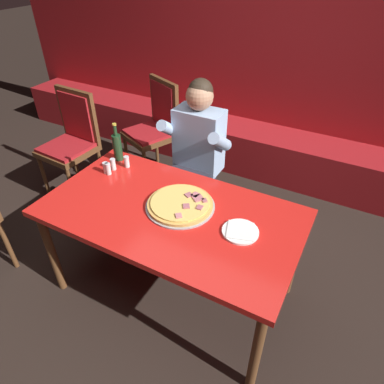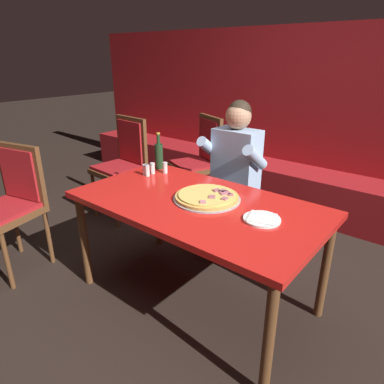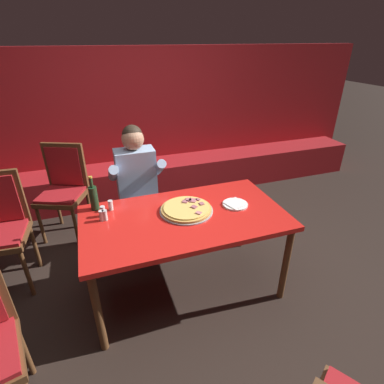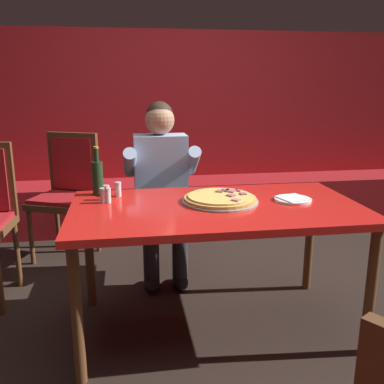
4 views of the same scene
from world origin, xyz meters
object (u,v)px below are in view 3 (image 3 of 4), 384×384
at_px(plate_white_paper, 235,204).
at_px(shaker_oregano, 111,206).
at_px(main_dining_table, 185,223).
at_px(beer_bottle, 94,197).
at_px(pizza, 186,209).
at_px(dining_chair_far_left, 64,185).
at_px(shaker_red_pepper_flakes, 103,212).
at_px(shaker_parmesan, 102,216).
at_px(shaker_black_pepper, 105,216).
at_px(diner_seated_blue_shirt, 138,185).

distance_m(plate_white_paper, shaker_oregano, 1.02).
height_order(main_dining_table, beer_bottle, beer_bottle).
height_order(pizza, shaker_oregano, shaker_oregano).
xyz_separation_m(pizza, dining_chair_far_left, (-1.00, 1.22, -0.19)).
bearing_deg(main_dining_table, pizza, 60.44).
relative_size(pizza, dining_chair_far_left, 0.43).
relative_size(beer_bottle, dining_chair_far_left, 0.29).
bearing_deg(shaker_red_pepper_flakes, main_dining_table, -18.83).
bearing_deg(plate_white_paper, shaker_red_pepper_flakes, 170.09).
height_order(shaker_red_pepper_flakes, shaker_parmesan, same).
distance_m(shaker_oregano, shaker_black_pepper, 0.15).
xyz_separation_m(main_dining_table, shaker_red_pepper_flakes, (-0.60, 0.21, 0.11)).
bearing_deg(plate_white_paper, shaker_black_pepper, 173.50).
bearing_deg(dining_chair_far_left, beer_bottle, -72.07).
distance_m(main_dining_table, dining_chair_far_left, 1.60).
distance_m(main_dining_table, diner_seated_blue_shirt, 0.79).
xyz_separation_m(pizza, shaker_black_pepper, (-0.63, 0.08, 0.02)).
distance_m(pizza, plate_white_paper, 0.42).
bearing_deg(beer_bottle, shaker_oregano, -25.28).
relative_size(shaker_black_pepper, diner_seated_blue_shirt, 0.07).
bearing_deg(main_dining_table, beer_bottle, 152.95).
bearing_deg(shaker_red_pepper_flakes, shaker_black_pepper, -81.80).
bearing_deg(diner_seated_blue_shirt, pizza, -68.36).
distance_m(pizza, beer_bottle, 0.75).
relative_size(shaker_red_pepper_flakes, shaker_oregano, 1.00).
bearing_deg(shaker_oregano, shaker_parmesan, -120.33).
bearing_deg(main_dining_table, shaker_black_pepper, 166.70).
height_order(shaker_oregano, shaker_black_pepper, same).
bearing_deg(shaker_oregano, beer_bottle, 154.72).
height_order(beer_bottle, shaker_red_pepper_flakes, beer_bottle).
xyz_separation_m(plate_white_paper, shaker_red_pepper_flakes, (-1.05, 0.18, 0.03)).
xyz_separation_m(plate_white_paper, shaker_oregano, (-0.99, 0.26, 0.03)).
bearing_deg(shaker_parmesan, diner_seated_blue_shirt, 58.10).
distance_m(shaker_black_pepper, diner_seated_blue_shirt, 0.71).
xyz_separation_m(plate_white_paper, dining_chair_far_left, (-1.41, 1.26, -0.18)).
bearing_deg(shaker_black_pepper, main_dining_table, -13.30).
height_order(main_dining_table, shaker_oregano, shaker_oregano).
xyz_separation_m(main_dining_table, diner_seated_blue_shirt, (-0.24, 0.75, 0.03)).
relative_size(pizza, shaker_oregano, 5.01).
xyz_separation_m(shaker_red_pepper_flakes, dining_chair_far_left, (-0.36, 1.07, -0.21)).
bearing_deg(shaker_red_pepper_flakes, dining_chair_far_left, 108.49).
bearing_deg(beer_bottle, shaker_red_pepper_flakes, -67.54).
bearing_deg(main_dining_table, shaker_red_pepper_flakes, 161.17).
bearing_deg(pizza, diner_seated_blue_shirt, 111.64).
xyz_separation_m(plate_white_paper, beer_bottle, (-1.11, 0.31, 0.10)).
xyz_separation_m(shaker_oregano, shaker_black_pepper, (-0.06, -0.14, 0.00)).
bearing_deg(main_dining_table, shaker_oregano, 152.56).
relative_size(pizza, beer_bottle, 1.48).
height_order(main_dining_table, diner_seated_blue_shirt, diner_seated_blue_shirt).
height_order(pizza, diner_seated_blue_shirt, diner_seated_blue_shirt).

